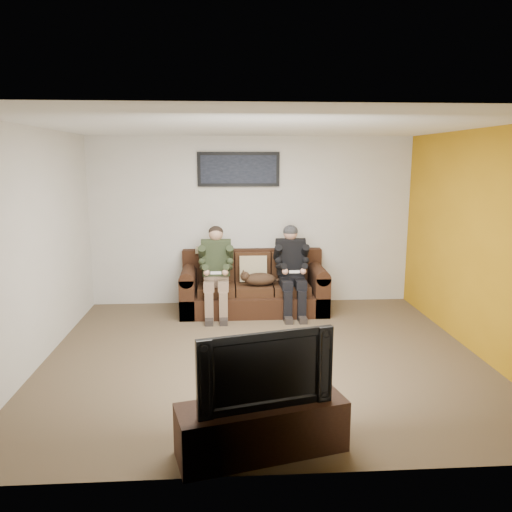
{
  "coord_description": "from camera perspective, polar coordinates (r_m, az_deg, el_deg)",
  "views": [
    {
      "loc": [
        -0.44,
        -5.48,
        2.24
      ],
      "look_at": [
        -0.01,
        1.2,
        0.95
      ],
      "focal_mm": 35.0,
      "sensor_mm": 36.0,
      "label": 1
    }
  ],
  "objects": [
    {
      "name": "sofa",
      "position": [
        7.56,
        -0.31,
        -3.7
      ],
      "size": [
        2.15,
        0.93,
        0.88
      ],
      "color": "black",
      "rests_on": "ground"
    },
    {
      "name": "cat",
      "position": [
        7.3,
        0.3,
        -2.64
      ],
      "size": [
        0.66,
        0.26,
        0.24
      ],
      "color": "#452C1B",
      "rests_on": "sofa"
    },
    {
      "name": "ceiling",
      "position": [
        5.5,
        0.91,
        14.66
      ],
      "size": [
        5.0,
        5.0,
        0.0
      ],
      "primitive_type": "plane",
      "rotation": [
        3.14,
        0.0,
        0.0
      ],
      "color": "silver",
      "rests_on": "ground"
    },
    {
      "name": "throw_blanket",
      "position": [
        7.7,
        -5.27,
        0.69
      ],
      "size": [
        0.44,
        0.21,
        0.08
      ],
      "primitive_type": "cube",
      "color": "tan",
      "rests_on": "sofa"
    },
    {
      "name": "wall_back",
      "position": [
        7.8,
        -0.45,
        3.99
      ],
      "size": [
        5.0,
        0.0,
        5.0
      ],
      "primitive_type": "plane",
      "rotation": [
        1.57,
        0.0,
        0.0
      ],
      "color": "beige",
      "rests_on": "ground"
    },
    {
      "name": "framed_poster",
      "position": [
        7.7,
        -2.0,
        9.87
      ],
      "size": [
        1.25,
        0.05,
        0.52
      ],
      "color": "black",
      "rests_on": "wall_back"
    },
    {
      "name": "person_left",
      "position": [
        7.28,
        -4.58,
        -1.16
      ],
      "size": [
        0.51,
        0.87,
        1.29
      ],
      "color": "#846952",
      "rests_on": "sofa"
    },
    {
      "name": "wall_left",
      "position": [
        5.93,
        -24.0,
        0.83
      ],
      "size": [
        0.0,
        4.5,
        4.5
      ],
      "primitive_type": "plane",
      "rotation": [
        1.57,
        0.0,
        1.57
      ],
      "color": "beige",
      "rests_on": "ground"
    },
    {
      "name": "tv_stand",
      "position": [
        4.08,
        0.67,
        -19.01
      ],
      "size": [
        1.37,
        0.73,
        0.41
      ],
      "primitive_type": "cube",
      "rotation": [
        0.0,
        0.0,
        0.25
      ],
      "color": "black",
      "rests_on": "ground"
    },
    {
      "name": "television",
      "position": [
        3.85,
        0.69,
        -12.47
      ],
      "size": [
        1.05,
        0.39,
        0.6
      ],
      "primitive_type": "imported",
      "rotation": [
        0.0,
        0.0,
        0.25
      ],
      "color": "black",
      "rests_on": "tv_stand"
    },
    {
      "name": "accent_wall_right",
      "position": [
        6.28,
        24.15,
        1.34
      ],
      "size": [
        0.0,
        4.5,
        4.5
      ],
      "primitive_type": "plane",
      "rotation": [
        1.57,
        0.0,
        -1.57
      ],
      "color": "#BB8312",
      "rests_on": "ground"
    },
    {
      "name": "throw_pillow",
      "position": [
        7.53,
        -0.33,
        -1.46
      ],
      "size": [
        0.41,
        0.2,
        0.41
      ],
      "primitive_type": "cube",
      "rotation": [
        -0.21,
        0.0,
        0.0
      ],
      "color": "tan",
      "rests_on": "sofa"
    },
    {
      "name": "person_right",
      "position": [
        7.35,
        4.08,
        -1.01
      ],
      "size": [
        0.51,
        0.86,
        1.29
      ],
      "color": "black",
      "rests_on": "sofa"
    },
    {
      "name": "wall_right",
      "position": [
        6.29,
        24.24,
        1.34
      ],
      "size": [
        0.0,
        4.5,
        4.5
      ],
      "primitive_type": "plane",
      "rotation": [
        1.57,
        0.0,
        -1.57
      ],
      "color": "beige",
      "rests_on": "ground"
    },
    {
      "name": "floor",
      "position": [
        5.93,
        0.84,
        -11.27
      ],
      "size": [
        5.0,
        5.0,
        0.0
      ],
      "primitive_type": "plane",
      "color": "brown",
      "rests_on": "ground"
    },
    {
      "name": "wall_front",
      "position": [
        3.39,
        3.91,
        -5.24
      ],
      "size": [
        5.0,
        0.0,
        5.0
      ],
      "primitive_type": "plane",
      "rotation": [
        -1.57,
        0.0,
        0.0
      ],
      "color": "beige",
      "rests_on": "ground"
    }
  ]
}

